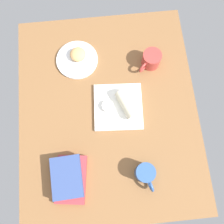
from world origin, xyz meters
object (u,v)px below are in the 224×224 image
object	(u,v)px
round_plate	(77,60)
book_stack	(69,178)
coffee_mug	(145,174)
square_plate	(118,107)
breakfast_wrap	(127,104)
sauce_cup	(107,106)
second_mug	(151,59)
scone_pastry	(78,54)

from	to	relation	value
round_plate	book_stack	distance (cm)	61.11
book_stack	coffee_mug	distance (cm)	34.97
square_plate	breakfast_wrap	size ratio (longest dim) A/B	1.71
sauce_cup	coffee_mug	bearing A→B (deg)	-157.45
square_plate	second_mug	xyz separation A→B (cm)	(22.61, -19.37, 3.61)
breakfast_wrap	second_mug	size ratio (longest dim) A/B	1.15
second_mug	square_plate	bearing A→B (deg)	139.41
sauce_cup	coffee_mug	xyz separation A→B (cm)	(-34.03, -14.13, 1.51)
round_plate	breakfast_wrap	bearing A→B (deg)	-140.53
round_plate	second_mug	bearing A→B (deg)	-98.22
round_plate	scone_pastry	size ratio (longest dim) A/B	2.62
round_plate	square_plate	size ratio (longest dim) A/B	0.91
scone_pastry	coffee_mug	xyz separation A→B (cm)	(-63.60, -26.76, 0.75)
scone_pastry	coffee_mug	distance (cm)	69.00
scone_pastry	sauce_cup	bearing A→B (deg)	-156.86
sauce_cup	second_mug	world-z (taller)	second_mug
breakfast_wrap	coffee_mug	distance (cm)	34.03
square_plate	second_mug	distance (cm)	29.99
sauce_cup	coffee_mug	distance (cm)	36.88
second_mug	book_stack	bearing A→B (deg)	140.40
second_mug	scone_pastry	bearing A→B (deg)	79.23
square_plate	sauce_cup	bearing A→B (deg)	88.31
round_plate	sauce_cup	size ratio (longest dim) A/B	3.72
square_plate	coffee_mug	bearing A→B (deg)	-165.56
scone_pastry	coffee_mug	size ratio (longest dim) A/B	0.63
round_plate	breakfast_wrap	xyz separation A→B (cm)	(-28.27, -23.28, 4.13)
square_plate	breakfast_wrap	world-z (taller)	breakfast_wrap
round_plate	sauce_cup	distance (cm)	31.16
book_stack	coffee_mug	xyz separation A→B (cm)	(-1.39, -34.93, 1.14)
coffee_mug	second_mug	size ratio (longest dim) A/B	1.09
sauce_cup	book_stack	size ratio (longest dim) A/B	0.25
round_plate	coffee_mug	xyz separation A→B (cm)	(-62.02, -27.67, 3.67)
book_stack	second_mug	bearing A→B (deg)	-39.60
sauce_cup	book_stack	world-z (taller)	book_stack
second_mug	breakfast_wrap	bearing A→B (deg)	146.51
coffee_mug	square_plate	bearing A→B (deg)	14.44
second_mug	coffee_mug	bearing A→B (deg)	169.32
breakfast_wrap	round_plate	bearing A→B (deg)	-72.33
round_plate	square_plate	bearing A→B (deg)	-146.04
square_plate	sauce_cup	world-z (taller)	sauce_cup
scone_pastry	book_stack	xyz separation A→B (cm)	(-62.21, 8.16, -0.38)
scone_pastry	sauce_cup	size ratio (longest dim) A/B	1.42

